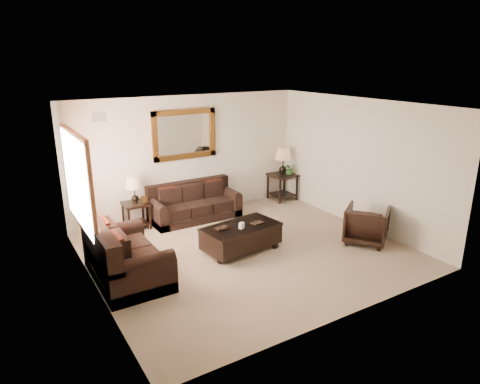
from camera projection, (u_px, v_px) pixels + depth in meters
room at (248, 182)px, 7.61m from camera, size 5.51×5.01×2.71m
window at (78, 181)px, 6.94m from camera, size 0.07×1.96×1.66m
mirror at (185, 134)px, 9.42m from camera, size 1.50×0.06×1.10m
air_vent at (99, 117)px, 8.38m from camera, size 0.25×0.02×0.18m
sofa at (194, 206)px, 9.59m from camera, size 1.98×0.86×0.81m
loveseat at (123, 259)px, 6.91m from camera, size 1.03×1.74×0.98m
end_table_left at (135, 195)px, 8.89m from camera, size 0.51×0.51×1.13m
end_table_right at (283, 166)px, 10.69m from camera, size 0.61×0.61×1.35m
coffee_table at (241, 235)px, 7.97m from camera, size 1.53×0.96×0.61m
armchair at (367, 223)px, 8.29m from camera, size 1.04×1.05×0.80m
potted_plant at (290, 170)px, 10.70m from camera, size 0.31×0.33×0.23m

